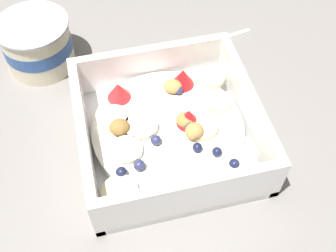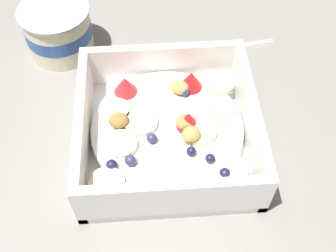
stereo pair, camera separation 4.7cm
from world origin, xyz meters
name	(u,v)px [view 1 (the left image)]	position (x,y,z in m)	size (l,w,h in m)	color
ground_plane	(155,152)	(0.00, 0.00, 0.00)	(2.40, 2.40, 0.00)	gray
fruit_bowl	(168,130)	(0.01, -0.02, 0.02)	(0.20, 0.20, 0.06)	white
spoon	(173,51)	(0.16, -0.06, 0.00)	(0.05, 0.17, 0.01)	silver
yogurt_cup	(37,44)	(0.18, 0.12, 0.04)	(0.09, 0.09, 0.07)	beige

